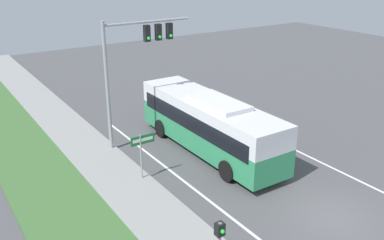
# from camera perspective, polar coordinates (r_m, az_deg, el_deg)

# --- Properties ---
(ground_plane) EXTENTS (80.00, 80.00, 0.00)m
(ground_plane) POSITION_cam_1_polar(r_m,az_deg,el_deg) (19.47, 18.13, -12.16)
(ground_plane) COLOR #4C4C4F
(lane_divider_far) EXTENTS (0.14, 30.00, 0.01)m
(lane_divider_far) POSITION_cam_1_polar(r_m,az_deg,el_deg) (22.11, 24.12, -8.79)
(lane_divider_far) COLOR silver
(lane_divider_far) RESTS_ON ground_plane
(bus) EXTENTS (2.73, 10.50, 3.25)m
(bus) POSITION_cam_1_polar(r_m,az_deg,el_deg) (23.50, 2.30, -0.26)
(bus) COLOR #2D8956
(bus) RESTS_ON ground_plane
(signal_gantry) EXTENTS (5.26, 0.41, 7.20)m
(signal_gantry) POSITION_cam_1_polar(r_m,az_deg,el_deg) (23.82, -7.69, 8.53)
(signal_gantry) COLOR #939399
(signal_gantry) RESTS_ON ground_plane
(street_sign) EXTENTS (1.26, 0.08, 2.41)m
(street_sign) POSITION_cam_1_polar(r_m,az_deg,el_deg) (20.65, -6.68, -3.73)
(street_sign) COLOR #939399
(street_sign) RESTS_ON ground_plane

